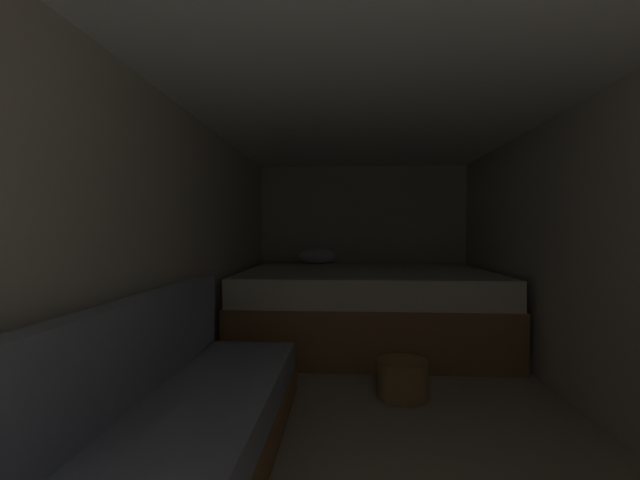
# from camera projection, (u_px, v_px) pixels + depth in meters

# --- Properties ---
(ground_plane) EXTENTS (7.60, 7.60, 0.00)m
(ground_plane) POSITION_uv_depth(u_px,v_px,m) (378.00, 417.00, 2.61)
(ground_plane) COLOR #A39984
(wall_back) EXTENTS (2.73, 0.05, 2.01)m
(wall_back) POSITION_uv_depth(u_px,v_px,m) (362.00, 244.00, 5.41)
(wall_back) COLOR beige
(wall_back) RESTS_ON ground
(wall_left) EXTENTS (0.05, 5.60, 2.01)m
(wall_left) POSITION_uv_depth(u_px,v_px,m) (168.00, 256.00, 2.68)
(wall_left) COLOR beige
(wall_left) RESTS_ON ground
(wall_right) EXTENTS (0.05, 5.60, 2.01)m
(wall_right) POSITION_uv_depth(u_px,v_px,m) (603.00, 258.00, 2.50)
(wall_right) COLOR beige
(wall_right) RESTS_ON ground
(ceiling_slab) EXTENTS (2.73, 5.60, 0.05)m
(ceiling_slab) POSITION_uv_depth(u_px,v_px,m) (379.00, 90.00, 2.57)
(ceiling_slab) COLOR white
(ceiling_slab) RESTS_ON wall_left
(bed) EXTENTS (2.51, 1.96, 0.96)m
(bed) POSITION_uv_depth(u_px,v_px,m) (365.00, 306.00, 4.37)
(bed) COLOR olive
(bed) RESTS_ON ground
(sofa_left) EXTENTS (0.74, 2.82, 0.83)m
(sofa_left) POSITION_uv_depth(u_px,v_px,m) (152.00, 455.00, 1.70)
(sofa_left) COLOR olive
(sofa_left) RESTS_ON ground
(wicker_basket) EXTENTS (0.36, 0.36, 0.26)m
(wicker_basket) POSITION_uv_depth(u_px,v_px,m) (402.00, 379.00, 2.93)
(wicker_basket) COLOR olive
(wicker_basket) RESTS_ON ground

